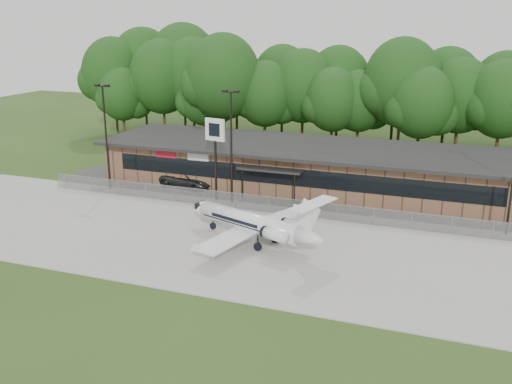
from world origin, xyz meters
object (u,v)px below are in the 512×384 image
at_px(terminal, 307,166).
at_px(suv, 188,179).
at_px(business_jet, 254,224).
at_px(pole_sign, 215,138).

bearing_deg(terminal, suv, -159.35).
distance_m(terminal, business_jet, 15.91).
bearing_deg(suv, pole_sign, -115.72).
bearing_deg(business_jet, terminal, 110.97).
bearing_deg(pole_sign, business_jet, -39.77).
relative_size(terminal, pole_sign, 5.38).
bearing_deg(suv, terminal, -60.84).
bearing_deg(suv, business_jet, -127.38).
height_order(business_jet, pole_sign, pole_sign).
bearing_deg(pole_sign, terminal, 58.51).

